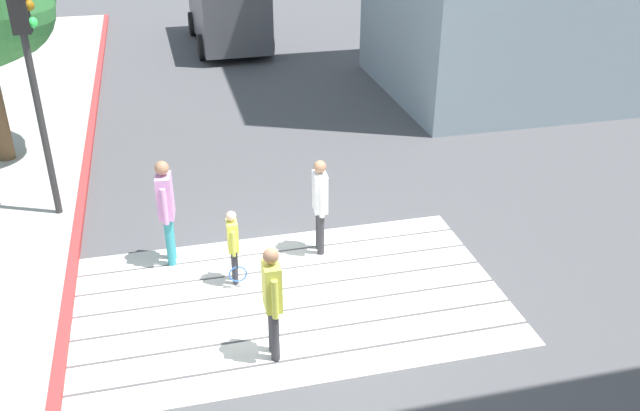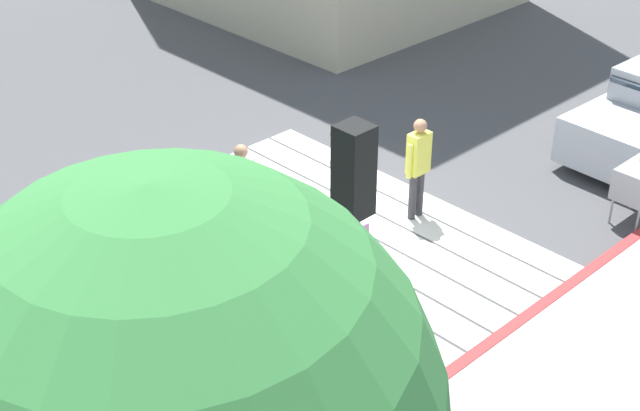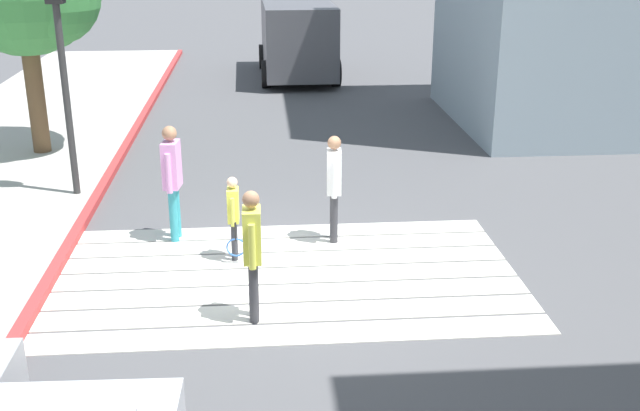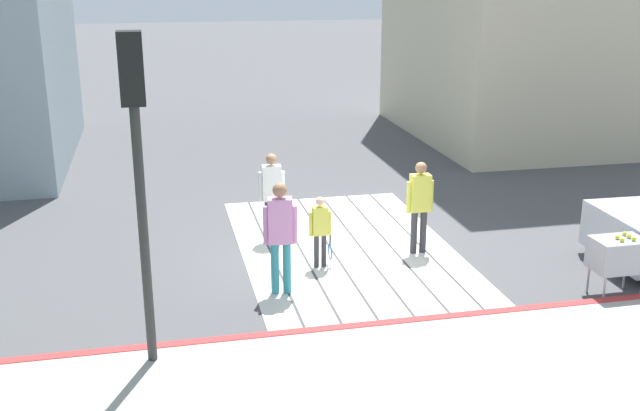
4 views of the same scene
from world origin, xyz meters
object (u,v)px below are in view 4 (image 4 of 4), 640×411
Objects in this scene: traffic_light_corner at (136,136)px; pedestrian_adult_trailing at (420,201)px; tennis_ball_cart at (618,254)px; pedestrian_child_with_racket at (321,228)px; pedestrian_adult_side at (280,230)px; pedestrian_adult_lead at (272,191)px.

traffic_light_corner reaches higher than pedestrian_adult_trailing.
tennis_ball_cart is 4.73m from pedestrian_child_with_racket.
pedestrian_adult_side is at bearing 137.83° from pedestrian_child_with_racket.
traffic_light_corner is 3.36× the size of pedestrian_child_with_racket.
tennis_ball_cart is 6.05m from pedestrian_adult_lead.
pedestrian_adult_lead is at bearing -5.99° from pedestrian_adult_side.
pedestrian_adult_trailing is at bearing -56.43° from traffic_light_corner.
traffic_light_corner is 5.31m from pedestrian_adult_lead.
pedestrian_adult_lead is 2.45m from pedestrian_adult_side.
tennis_ball_cart is 0.60× the size of pedestrian_adult_trailing.
pedestrian_child_with_racket is (-0.28, 1.85, -0.27)m from pedestrian_adult_trailing.
pedestrian_adult_trailing reaches higher than pedestrian_child_with_racket.
pedestrian_adult_side reaches higher than pedestrian_adult_trailing.
pedestrian_adult_trailing is (3.12, -4.70, -2.06)m from traffic_light_corner.
traffic_light_corner is at bearing 134.92° from pedestrian_child_with_racket.
pedestrian_child_with_racket is (2.16, 4.21, 0.01)m from tennis_ball_cart.
pedestrian_adult_lead reaches higher than tennis_ball_cart.
pedestrian_adult_trailing is 1.34× the size of pedestrian_child_with_racket.
tennis_ball_cart is at bearing -127.35° from pedestrian_adult_lead.
tennis_ball_cart is 5.22m from pedestrian_adult_side.
traffic_light_corner is 6.00m from pedestrian_adult_trailing.
traffic_light_corner is 2.34× the size of pedestrian_adult_side.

